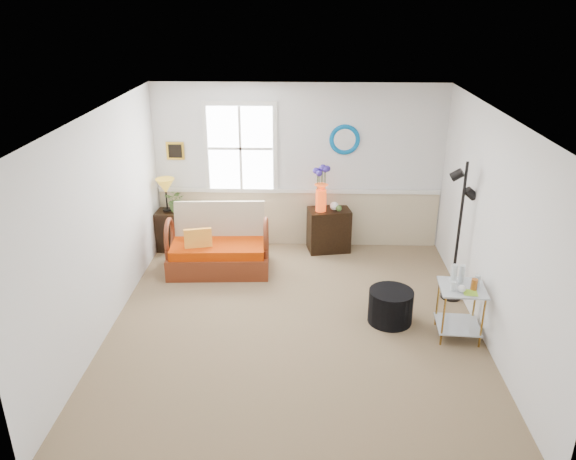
{
  "coord_description": "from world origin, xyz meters",
  "views": [
    {
      "loc": [
        0.13,
        -5.98,
        3.75
      ],
      "look_at": [
        -0.1,
        0.61,
        1.02
      ],
      "focal_mm": 35.0,
      "sensor_mm": 36.0,
      "label": 1
    }
  ],
  "objects_px": {
    "side_table": "(459,312)",
    "lamp_stand": "(169,230)",
    "loveseat": "(218,240)",
    "floor_lamp": "(459,233)",
    "ottoman": "(390,306)",
    "cabinet": "(329,230)"
  },
  "relations": [
    {
      "from": "loveseat",
      "to": "lamp_stand",
      "type": "bearing_deg",
      "value": 138.18
    },
    {
      "from": "lamp_stand",
      "to": "ottoman",
      "type": "relative_size",
      "value": 1.17
    },
    {
      "from": "lamp_stand",
      "to": "cabinet",
      "type": "height_order",
      "value": "cabinet"
    },
    {
      "from": "lamp_stand",
      "to": "side_table",
      "type": "bearing_deg",
      "value": -30.78
    },
    {
      "from": "lamp_stand",
      "to": "side_table",
      "type": "height_order",
      "value": "side_table"
    },
    {
      "from": "loveseat",
      "to": "ottoman",
      "type": "bearing_deg",
      "value": -33.13
    },
    {
      "from": "floor_lamp",
      "to": "side_table",
      "type": "bearing_deg",
      "value": -83.45
    },
    {
      "from": "loveseat",
      "to": "floor_lamp",
      "type": "distance_m",
      "value": 3.36
    },
    {
      "from": "cabinet",
      "to": "floor_lamp",
      "type": "bearing_deg",
      "value": -53.54
    },
    {
      "from": "lamp_stand",
      "to": "floor_lamp",
      "type": "relative_size",
      "value": 0.34
    },
    {
      "from": "floor_lamp",
      "to": "ottoman",
      "type": "height_order",
      "value": "floor_lamp"
    },
    {
      "from": "loveseat",
      "to": "floor_lamp",
      "type": "height_order",
      "value": "floor_lamp"
    },
    {
      "from": "loveseat",
      "to": "lamp_stand",
      "type": "xyz_separation_m",
      "value": [
        -0.9,
        0.72,
        -0.15
      ]
    },
    {
      "from": "cabinet",
      "to": "side_table",
      "type": "bearing_deg",
      "value": -69.64
    },
    {
      "from": "cabinet",
      "to": "side_table",
      "type": "relative_size",
      "value": 1.05
    },
    {
      "from": "loveseat",
      "to": "side_table",
      "type": "relative_size",
      "value": 2.22
    },
    {
      "from": "side_table",
      "to": "lamp_stand",
      "type": "bearing_deg",
      "value": 149.22
    },
    {
      "from": "side_table",
      "to": "floor_lamp",
      "type": "bearing_deg",
      "value": 80.88
    },
    {
      "from": "side_table",
      "to": "ottoman",
      "type": "bearing_deg",
      "value": 158.58
    },
    {
      "from": "loveseat",
      "to": "cabinet",
      "type": "relative_size",
      "value": 2.12
    },
    {
      "from": "floor_lamp",
      "to": "ottoman",
      "type": "relative_size",
      "value": 3.44
    },
    {
      "from": "ottoman",
      "to": "floor_lamp",
      "type": "bearing_deg",
      "value": 34.95
    }
  ]
}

